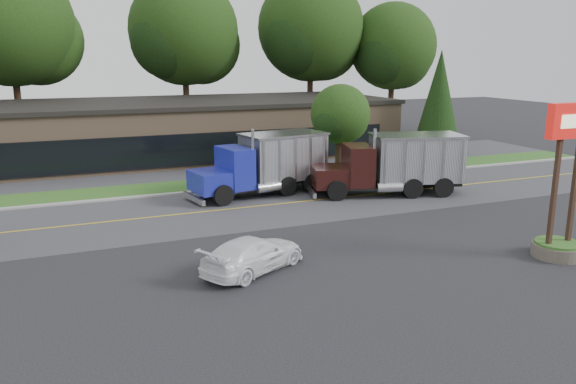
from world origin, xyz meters
The scene contains 17 objects.
ground centered at (0.00, 0.00, 0.00)m, with size 140.00×140.00×0.00m, color #2F2F34.
road centered at (0.00, 9.00, 0.00)m, with size 60.00×8.00×0.02m, color #4A4A4E.
center_line centered at (0.00, 9.00, 0.00)m, with size 60.00×0.12×0.01m, color gold.
curb centered at (0.00, 13.20, 0.00)m, with size 60.00×0.30×0.12m, color #9E9E99.
grass_verge centered at (0.00, 15.00, 0.00)m, with size 60.00×3.40×0.03m, color #2C5D20.
far_parking centered at (0.00, 20.00, 0.00)m, with size 60.00×7.00×0.02m, color #4A4A4E.
strip_mall centered at (2.00, 26.00, 2.00)m, with size 32.00×12.00×4.00m, color #917359.
bilo_sign centered at (10.50, -2.50, 2.02)m, with size 2.20×1.90×5.95m.
tree_far_b centered at (-9.84, 34.13, 9.71)m, with size 10.66×10.03×15.21m.
tree_far_c centered at (4.16, 34.12, 9.40)m, with size 10.33×9.72×14.74m.
tree_far_d centered at (16.16, 33.13, 9.75)m, with size 10.71×10.08×15.28m.
tree_far_e centered at (24.14, 31.11, 8.16)m, with size 8.96×8.43×12.78m.
evergreen_right centered at (20.00, 18.00, 4.46)m, with size 3.58×3.58×8.13m.
tree_verge centered at (10.06, 15.05, 3.74)m, with size 4.13×3.89×5.89m.
dump_truck_blue centered at (3.62, 11.54, 1.80)m, with size 8.16×3.94×3.36m.
dump_truck_maroon centered at (10.28, 8.68, 1.81)m, with size 8.73×4.57×3.36m.
rally_car centered at (-0.94, 0.58, 0.63)m, with size 1.76×4.33×1.26m, color white.
Camera 1 is at (-7.04, -17.68, 7.59)m, focal length 35.00 mm.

